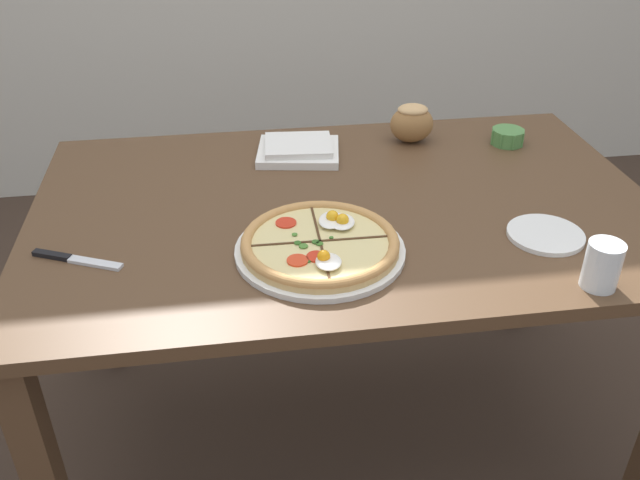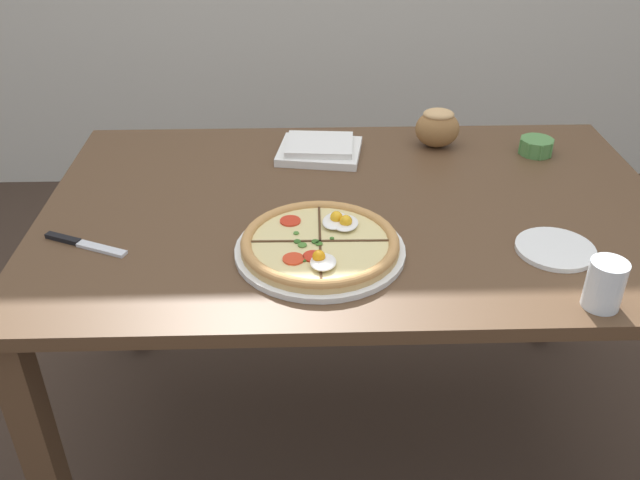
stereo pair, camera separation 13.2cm
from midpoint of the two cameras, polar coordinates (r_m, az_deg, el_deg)
name	(u,v)px [view 2 (the right image)]	position (r m, az deg, el deg)	size (l,w,h in m)	color
ground_plane	(349,432)	(1.97, 4.46, -15.89)	(12.00, 12.00, 0.00)	#3D2D23
dining_table	(355,239)	(1.56, 5.42, -0.03)	(1.39, 0.89, 0.73)	#513823
pizza	(320,244)	(1.33, 2.88, -0.47)	(0.34, 0.34, 0.06)	white
ramekin_bowl	(536,146)	(1.85, 19.75, 7.42)	(0.09, 0.09, 0.04)	#4C8442
napkin_folded	(320,149)	(1.73, 2.16, 7.61)	(0.23, 0.20, 0.04)	silver
bread_piece_near	(437,127)	(1.81, 11.97, 9.24)	(0.12, 0.09, 0.10)	olive
knife_main	(84,244)	(1.42, -16.77, -0.41)	(0.18, 0.09, 0.01)	silver
water_glass	(604,287)	(1.30, 25.56, -3.68)	(0.07, 0.07, 0.09)	white
side_saucer	(555,249)	(1.44, 21.72, -0.80)	(0.16, 0.16, 0.01)	white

